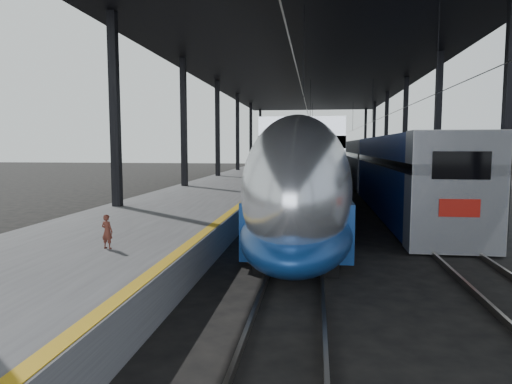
# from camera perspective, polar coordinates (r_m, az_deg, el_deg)

# --- Properties ---
(ground) EXTENTS (160.00, 160.00, 0.00)m
(ground) POSITION_cam_1_polar(r_m,az_deg,el_deg) (13.93, -3.21, -8.91)
(ground) COLOR black
(ground) RESTS_ON ground
(platform) EXTENTS (6.00, 80.00, 1.00)m
(platform) POSITION_cam_1_polar(r_m,az_deg,el_deg) (33.92, -2.77, 0.62)
(platform) COLOR #4C4C4F
(platform) RESTS_ON ground
(yellow_strip) EXTENTS (0.30, 80.00, 0.01)m
(yellow_strip) POSITION_cam_1_polar(r_m,az_deg,el_deg) (33.49, 1.95, 1.43)
(yellow_strip) COLOR gold
(yellow_strip) RESTS_ON platform
(rails) EXTENTS (6.52, 80.00, 0.16)m
(rails) POSITION_cam_1_polar(r_m,az_deg,el_deg) (33.48, 10.84, -0.26)
(rails) COLOR slate
(rails) RESTS_ON ground
(canopy) EXTENTS (18.00, 75.00, 9.47)m
(canopy) POSITION_cam_1_polar(r_m,az_deg,el_deg) (33.72, 6.56, 15.25)
(canopy) COLOR black
(canopy) RESTS_ON ground
(tgv_train) EXTENTS (3.19, 65.20, 4.58)m
(tgv_train) POSITION_cam_1_polar(r_m,az_deg,el_deg) (40.85, 6.77, 3.76)
(tgv_train) COLOR silver
(tgv_train) RESTS_ON ground
(second_train) EXTENTS (2.93, 56.05, 4.03)m
(second_train) POSITION_cam_1_polar(r_m,az_deg,el_deg) (42.45, 13.57, 3.59)
(second_train) COLOR navy
(second_train) RESTS_ON ground
(child) EXTENTS (0.35, 0.27, 0.85)m
(child) POSITION_cam_1_polar(r_m,az_deg,el_deg) (11.86, -18.12, -4.72)
(child) COLOR #54261C
(child) RESTS_ON platform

